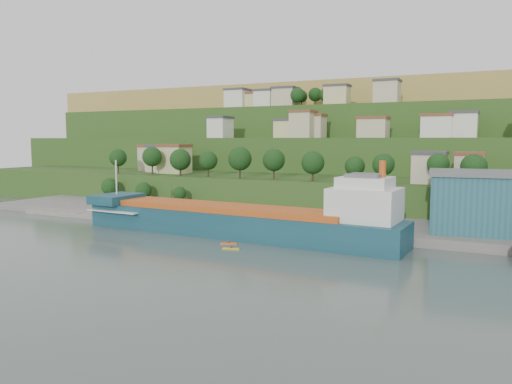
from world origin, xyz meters
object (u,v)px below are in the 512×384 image
Objects in this scene: cargo_ship_near at (244,222)px; warehouse at (506,202)px; caravan at (113,207)px; kayak_orange at (228,243)px.

warehouse is at bearing 23.26° from cargo_ship_near.
caravan is at bearing 171.45° from cargo_ship_near.
kayak_orange is at bearing -157.67° from warehouse.
cargo_ship_near reaches higher than kayak_orange.
kayak_orange is (-51.28, -27.90, -8.18)m from warehouse.
caravan is (-46.05, 9.41, -0.47)m from cargo_ship_near.
warehouse is 9.84× the size of kayak_orange.
cargo_ship_near is at bearing -165.96° from warehouse.
kayak_orange is at bearing -42.41° from caravan.
cargo_ship_near reaches higher than warehouse.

